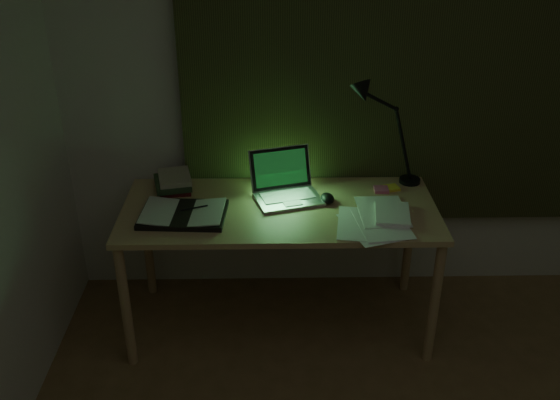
# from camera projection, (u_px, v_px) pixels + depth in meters

# --- Properties ---
(wall_back) EXTENTS (3.50, 0.00, 2.50)m
(wall_back) POSITION_uv_depth(u_px,v_px,m) (392.00, 78.00, 3.24)
(wall_back) COLOR silver
(wall_back) RESTS_ON ground
(curtain) EXTENTS (2.20, 0.06, 2.00)m
(curtain) POSITION_uv_depth(u_px,v_px,m) (397.00, 41.00, 3.11)
(curtain) COLOR #2E3118
(curtain) RESTS_ON wall_back
(desk) EXTENTS (1.57, 0.69, 0.72)m
(desk) POSITION_uv_depth(u_px,v_px,m) (280.00, 268.00, 3.27)
(desk) COLOR #DEA977
(desk) RESTS_ON floor
(laptop) EXTENTS (0.41, 0.44, 0.23)m
(laptop) POSITION_uv_depth(u_px,v_px,m) (289.00, 180.00, 3.11)
(laptop) COLOR silver
(laptop) RESTS_ON desk
(open_textbook) EXTENTS (0.43, 0.32, 0.04)m
(open_textbook) POSITION_uv_depth(u_px,v_px,m) (183.00, 213.00, 3.01)
(open_textbook) COLOR silver
(open_textbook) RESTS_ON desk
(book_stack) EXTENTS (0.20, 0.23, 0.09)m
(book_stack) POSITION_uv_depth(u_px,v_px,m) (174.00, 182.00, 3.26)
(book_stack) COLOR silver
(book_stack) RESTS_ON desk
(loose_papers) EXTENTS (0.48, 0.49, 0.02)m
(loose_papers) POSITION_uv_depth(u_px,v_px,m) (380.00, 212.00, 3.04)
(loose_papers) COLOR white
(loose_papers) RESTS_ON desk
(mouse) EXTENTS (0.08, 0.11, 0.04)m
(mouse) POSITION_uv_depth(u_px,v_px,m) (327.00, 198.00, 3.15)
(mouse) COLOR black
(mouse) RESTS_ON desk
(sticky_yellow) EXTENTS (0.09, 0.09, 0.01)m
(sticky_yellow) POSITION_uv_depth(u_px,v_px,m) (392.00, 188.00, 3.28)
(sticky_yellow) COLOR yellow
(sticky_yellow) RESTS_ON desk
(sticky_pink) EXTENTS (0.07, 0.07, 0.02)m
(sticky_pink) POSITION_uv_depth(u_px,v_px,m) (381.00, 190.00, 3.26)
(sticky_pink) COLOR pink
(sticky_pink) RESTS_ON desk
(desk_lamp) EXTENTS (0.42, 0.34, 0.60)m
(desk_lamp) POSITION_uv_depth(u_px,v_px,m) (415.00, 130.00, 3.22)
(desk_lamp) COLOR black
(desk_lamp) RESTS_ON desk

